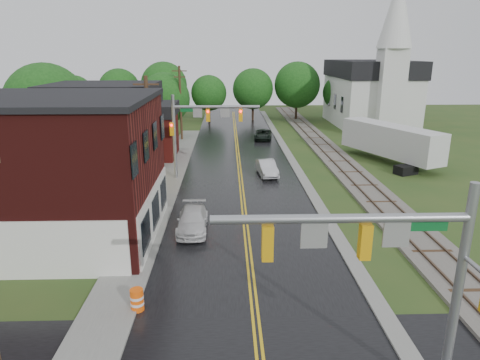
{
  "coord_description": "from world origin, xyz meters",
  "views": [
    {
      "loc": [
        -1.1,
        -8.84,
        10.59
      ],
      "look_at": [
        -0.4,
        14.74,
        3.5
      ],
      "focal_mm": 32.0,
      "sensor_mm": 36.0,
      "label": 1
    }
  ],
  "objects_px": {
    "pickup_white": "(193,220)",
    "traffic_signal_far": "(199,122)",
    "tree_left_c": "(114,108)",
    "construction_barrel": "(137,300)",
    "utility_pole_b": "(149,136)",
    "brick_building": "(28,170)",
    "semi_trailer": "(390,140)",
    "church": "(373,86)",
    "tree_left_e": "(166,100)",
    "suv_dark": "(263,135)",
    "sedan_silver": "(267,168)",
    "tree_left_b": "(48,106)",
    "traffic_signal_near": "(390,258)",
    "utility_pole_c": "(181,102)"
  },
  "relations": [
    {
      "from": "tree_left_c",
      "to": "pickup_white",
      "type": "height_order",
      "value": "tree_left_c"
    },
    {
      "from": "tree_left_b",
      "to": "tree_left_e",
      "type": "relative_size",
      "value": 1.19
    },
    {
      "from": "church",
      "to": "utility_pole_b",
      "type": "bearing_deg",
      "value": -130.18
    },
    {
      "from": "traffic_signal_far",
      "to": "pickup_white",
      "type": "xyz_separation_m",
      "value": [
        0.17,
        -11.28,
        -4.33
      ]
    },
    {
      "from": "sedan_silver",
      "to": "suv_dark",
      "type": "bearing_deg",
      "value": 79.89
    },
    {
      "from": "pickup_white",
      "to": "utility_pole_c",
      "type": "bearing_deg",
      "value": 96.33
    },
    {
      "from": "utility_pole_c",
      "to": "pickup_white",
      "type": "relative_size",
      "value": 2.03
    },
    {
      "from": "church",
      "to": "tree_left_c",
      "type": "xyz_separation_m",
      "value": [
        -33.85,
        -13.84,
        -1.32
      ]
    },
    {
      "from": "traffic_signal_far",
      "to": "utility_pole_c",
      "type": "distance_m",
      "value": 17.33
    },
    {
      "from": "brick_building",
      "to": "pickup_white",
      "type": "relative_size",
      "value": 3.22
    },
    {
      "from": "sedan_silver",
      "to": "semi_trailer",
      "type": "relative_size",
      "value": 0.35
    },
    {
      "from": "traffic_signal_far",
      "to": "pickup_white",
      "type": "distance_m",
      "value": 12.09
    },
    {
      "from": "pickup_white",
      "to": "utility_pole_b",
      "type": "bearing_deg",
      "value": 118.38
    },
    {
      "from": "utility_pole_c",
      "to": "construction_barrel",
      "type": "bearing_deg",
      "value": -87.2
    },
    {
      "from": "pickup_white",
      "to": "tree_left_b",
      "type": "bearing_deg",
      "value": 131.23
    },
    {
      "from": "church",
      "to": "utility_pole_c",
      "type": "height_order",
      "value": "church"
    },
    {
      "from": "tree_left_b",
      "to": "tree_left_c",
      "type": "relative_size",
      "value": 1.27
    },
    {
      "from": "traffic_signal_near",
      "to": "construction_barrel",
      "type": "xyz_separation_m",
      "value": [
        -8.47,
        5.17,
        -4.47
      ]
    },
    {
      "from": "church",
      "to": "sedan_silver",
      "type": "relative_size",
      "value": 4.89
    },
    {
      "from": "utility_pole_b",
      "to": "suv_dark",
      "type": "bearing_deg",
      "value": 65.18
    },
    {
      "from": "traffic_signal_near",
      "to": "construction_barrel",
      "type": "distance_m",
      "value": 10.88
    },
    {
      "from": "church",
      "to": "pickup_white",
      "type": "xyz_separation_m",
      "value": [
        -23.3,
        -38.02,
        -5.19
      ]
    },
    {
      "from": "brick_building",
      "to": "tree_left_c",
      "type": "relative_size",
      "value": 1.87
    },
    {
      "from": "traffic_signal_near",
      "to": "tree_left_b",
      "type": "relative_size",
      "value": 0.76
    },
    {
      "from": "utility_pole_b",
      "to": "church",
      "type": "bearing_deg",
      "value": 49.82
    },
    {
      "from": "traffic_signal_near",
      "to": "utility_pole_b",
      "type": "bearing_deg",
      "value": 117.19
    },
    {
      "from": "church",
      "to": "sedan_silver",
      "type": "bearing_deg",
      "value": -124.23
    },
    {
      "from": "tree_left_b",
      "to": "sedan_silver",
      "type": "bearing_deg",
      "value": -11.4
    },
    {
      "from": "tree_left_b",
      "to": "tree_left_e",
      "type": "height_order",
      "value": "tree_left_b"
    },
    {
      "from": "brick_building",
      "to": "semi_trailer",
      "type": "xyz_separation_m",
      "value": [
        27.43,
        17.1,
        -1.93
      ]
    },
    {
      "from": "church",
      "to": "pickup_white",
      "type": "distance_m",
      "value": 44.89
    },
    {
      "from": "tree_left_e",
      "to": "sedan_silver",
      "type": "bearing_deg",
      "value": -58.18
    },
    {
      "from": "sedan_silver",
      "to": "tree_left_c",
      "type": "bearing_deg",
      "value": 136.75
    },
    {
      "from": "pickup_white",
      "to": "tree_left_c",
      "type": "bearing_deg",
      "value": 112.84
    },
    {
      "from": "construction_barrel",
      "to": "tree_left_c",
      "type": "bearing_deg",
      "value": 105.13
    },
    {
      "from": "utility_pole_b",
      "to": "tree_left_c",
      "type": "relative_size",
      "value": 1.18
    },
    {
      "from": "suv_dark",
      "to": "sedan_silver",
      "type": "height_order",
      "value": "sedan_silver"
    },
    {
      "from": "utility_pole_b",
      "to": "pickup_white",
      "type": "distance_m",
      "value": 8.27
    },
    {
      "from": "traffic_signal_near",
      "to": "utility_pole_b",
      "type": "xyz_separation_m",
      "value": [
        -10.27,
        20.0,
        -0.25
      ]
    },
    {
      "from": "brick_building",
      "to": "construction_barrel",
      "type": "height_order",
      "value": "brick_building"
    },
    {
      "from": "tree_left_c",
      "to": "construction_barrel",
      "type": "relative_size",
      "value": 7.67
    },
    {
      "from": "tree_left_c",
      "to": "suv_dark",
      "type": "height_order",
      "value": "tree_left_c"
    },
    {
      "from": "pickup_white",
      "to": "traffic_signal_far",
      "type": "bearing_deg",
      "value": 90.13
    },
    {
      "from": "church",
      "to": "tree_left_e",
      "type": "distance_m",
      "value": 29.91
    },
    {
      "from": "utility_pole_b",
      "to": "construction_barrel",
      "type": "relative_size",
      "value": 9.03
    },
    {
      "from": "traffic_signal_far",
      "to": "tree_left_e",
      "type": "bearing_deg",
      "value": 105.89
    },
    {
      "from": "tree_left_b",
      "to": "tree_left_e",
      "type": "bearing_deg",
      "value": 57.26
    },
    {
      "from": "traffic_signal_far",
      "to": "suv_dark",
      "type": "distance_m",
      "value": 18.82
    },
    {
      "from": "church",
      "to": "construction_barrel",
      "type": "distance_m",
      "value": 53.12
    },
    {
      "from": "traffic_signal_near",
      "to": "utility_pole_c",
      "type": "xyz_separation_m",
      "value": [
        -10.27,
        42.0,
        -0.25
      ]
    }
  ]
}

